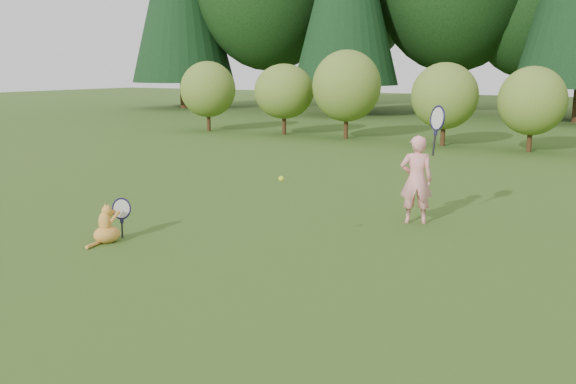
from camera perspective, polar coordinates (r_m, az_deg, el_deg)
The scene contains 5 objects.
ground at distance 8.29m, azimuth -4.00°, elevation -5.54°, with size 100.00×100.00×0.00m, color #2D4C15.
shrub_row at distance 20.09m, azimuth 17.45°, elevation 7.80°, with size 28.00×3.00×2.80m, color olive, non-canonical shape.
child at distance 9.94m, azimuth 11.39°, elevation 1.26°, with size 0.79×0.55×2.03m.
cat at distance 9.12m, azimuth -15.80°, elevation -2.62°, with size 0.45×0.76×0.73m.
tennis_ball at distance 7.95m, azimuth -0.60°, elevation 1.18°, with size 0.07×0.07×0.07m.
Camera 1 is at (4.49, -6.56, 2.36)m, focal length 40.00 mm.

